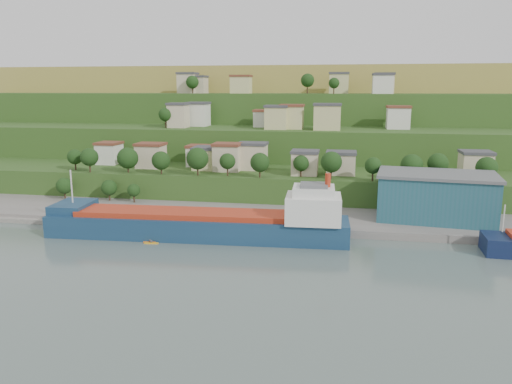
% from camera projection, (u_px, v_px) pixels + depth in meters
% --- Properties ---
extents(ground, '(500.00, 500.00, 0.00)m').
position_uv_depth(ground, '(225.00, 250.00, 116.73)').
color(ground, '#485853').
rests_on(ground, ground).
extents(quay, '(220.00, 26.00, 4.00)m').
position_uv_depth(quay, '(317.00, 223.00, 140.26)').
color(quay, slate).
rests_on(quay, ground).
extents(pebble_beach, '(40.00, 18.00, 2.40)m').
position_uv_depth(pebble_beach, '(62.00, 217.00, 147.44)').
color(pebble_beach, slate).
rests_on(pebble_beach, ground).
extents(hillside, '(360.00, 210.90, 96.00)m').
position_uv_depth(hillside, '(296.00, 156.00, 279.29)').
color(hillside, '#284719').
rests_on(hillside, ground).
extents(cargo_ship_near, '(76.94, 15.68, 19.65)m').
position_uv_depth(cargo_ship_near, '(206.00, 226.00, 126.25)').
color(cargo_ship_near, '#142E4C').
rests_on(cargo_ship_near, ground).
extents(warehouse, '(33.01, 22.50, 12.80)m').
position_uv_depth(warehouse, '(436.00, 196.00, 135.94)').
color(warehouse, '#205360').
rests_on(warehouse, quay).
extents(caravan, '(5.68, 3.03, 2.52)m').
position_uv_depth(caravan, '(66.00, 207.00, 148.34)').
color(caravan, silver).
rests_on(caravan, pebble_beach).
extents(dinghy, '(4.70, 3.11, 0.88)m').
position_uv_depth(dinghy, '(104.00, 213.00, 144.57)').
color(dinghy, silver).
rests_on(dinghy, pebble_beach).
extents(kayak_orange, '(3.34, 1.46, 0.83)m').
position_uv_depth(kayak_orange, '(150.00, 242.00, 122.72)').
color(kayak_orange, orange).
rests_on(kayak_orange, ground).
extents(kayak_yellow, '(3.49, 1.03, 0.86)m').
position_uv_depth(kayak_yellow, '(151.00, 243.00, 121.87)').
color(kayak_yellow, gold).
rests_on(kayak_yellow, ground).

